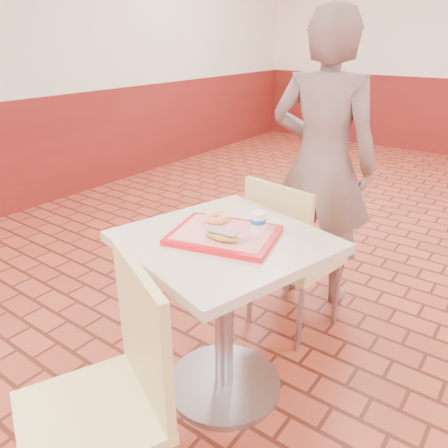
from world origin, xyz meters
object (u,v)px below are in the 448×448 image
Objects in this scene: main_table at (224,291)px; long_john_donut at (222,236)px; chair_main_front at (112,389)px; ring_donut at (216,218)px; customer at (322,164)px; chair_main_back at (288,251)px; serving_tray at (224,235)px; paper_cup at (258,221)px.

main_table is 0.31m from long_john_donut.
chair_main_front is 8.72× the size of ring_donut.
chair_main_back is at bearing 87.81° from customer.
customer reaches higher than ring_donut.
chair_main_front is 0.71m from serving_tray.
serving_tray is at bearing 180.00° from main_table.
chair_main_front is at bearing -89.78° from long_john_donut.
customer is at bearing 117.80° from chair_main_front.
chair_main_back reaches higher than serving_tray.
long_john_donut is (0.04, -0.07, 0.30)m from main_table.
customer is at bearing 99.22° from paper_cup.
chair_main_back is 0.64m from serving_tray.
chair_main_front is 1.21m from chair_main_back.
main_table is 0.85× the size of chair_main_front.
chair_main_back reaches higher than main_table.
main_table is 9.74× the size of paper_cup.
customer is at bearing 87.36° from ring_donut.
long_john_donut is at bearing 114.92° from chair_main_front.
main_table is at bearing 84.17° from customer.
main_table is 0.27m from serving_tray.
ring_donut is at bearing 134.30° from long_john_donut.
chair_main_back is (0.00, 0.56, -0.04)m from main_table.
long_john_donut is (0.09, -1.08, -0.02)m from customer.
chair_main_back reaches higher than long_john_donut.
serving_tray is 2.82× the size of long_john_donut.
customer is 21.18× the size of paper_cup.
chair_main_front reaches higher than ring_donut.
long_john_donut is (-0.00, 0.58, 0.31)m from chair_main_front.
main_table is 7.42× the size of ring_donut.
paper_cup is (0.10, 0.09, 0.05)m from serving_tray.
main_table is at bearing 121.21° from long_john_donut.
customer is (-0.05, 0.45, 0.36)m from chair_main_back.
customer reaches higher than serving_tray.
chair_main_front is at bearing -79.46° from ring_donut.
customer is 0.94m from ring_donut.
paper_cup is (0.15, -0.92, -0.00)m from customer.
paper_cup is at bearing 110.10° from chair_main_front.
serving_tray is at bearing 118.43° from chair_main_front.
long_john_donut is at bearing 86.12° from customer.
chair_main_back is 8.34× the size of ring_donut.
chair_main_front is 1.05× the size of chair_main_back.
customer is 4.13× the size of serving_tray.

